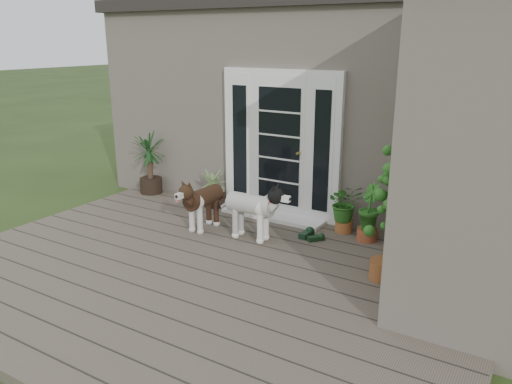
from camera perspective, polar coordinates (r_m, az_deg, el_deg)
The scene contains 16 objects.
deck at distance 5.91m, azimuth -6.08°, elevation -9.39°, with size 6.20×4.60×0.12m, color #6B5B4C.
house_main at distance 9.10m, azimuth 10.24°, elevation 9.62°, with size 7.40×4.00×3.10m, color #665E54.
roof_main at distance 9.05m, azimuth 10.81°, elevation 20.04°, with size 7.60×4.20×0.20m, color #2D2826.
house_wing at distance 5.40m, azimuth 26.80°, elevation 3.12°, with size 1.60×2.40×3.10m, color #665E54.
door_unit at distance 7.40m, azimuth 2.78°, elevation 5.43°, with size 1.90×0.14×2.15m, color white.
door_step at distance 7.52m, azimuth 1.93°, elevation -2.70°, with size 1.60×0.40×0.05m, color white.
brindle_dog at distance 7.01m, azimuth -5.95°, elevation -1.57°, with size 0.34×0.80×0.67m, color #3C2315, non-canonical shape.
white_dog at distance 6.62m, azimuth -0.61°, elevation -2.46°, with size 0.36×0.84×0.70m, color white, non-canonical shape.
spider_plant at distance 7.98m, azimuth -4.73°, elevation 0.65°, with size 0.60×0.60×0.64m, color #8E9C60, non-canonical shape.
yucca at distance 8.77m, azimuth -11.96°, elevation 3.19°, with size 0.72×0.72×1.04m, color black, non-canonical shape.
herb_a at distance 6.97m, azimuth 10.01°, elevation -2.10°, with size 0.48×0.48×0.61m, color #1D611B.
herb_b at distance 6.75m, azimuth 12.58°, elevation -3.17°, with size 0.37×0.37×0.55m, color #1A5D1C.
herb_c at distance 6.61m, azimuth 19.19°, elevation -4.43°, with size 0.32×0.32×0.50m, color #275A19.
sapling at distance 5.54m, azimuth 14.71°, elevation -2.15°, with size 0.47×0.47×1.59m, color #1B4E16, non-canonical shape.
clog_left at distance 6.82m, azimuth 5.75°, elevation -4.70°, with size 0.14×0.31×0.09m, color black, non-canonical shape.
clog_right at distance 6.71m, azimuth 6.78°, elevation -5.17°, with size 0.12×0.26×0.08m, color black, non-canonical shape.
Camera 1 is at (3.26, -3.77, 2.68)m, focal length 35.26 mm.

